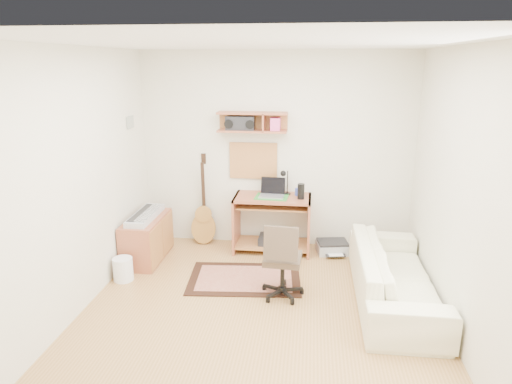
# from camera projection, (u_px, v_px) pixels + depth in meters

# --- Properties ---
(floor) EXTENTS (3.60, 4.00, 0.01)m
(floor) POSITION_uv_depth(u_px,v_px,m) (258.00, 319.00, 4.54)
(floor) COLOR #AC7E48
(floor) RESTS_ON ground
(ceiling) EXTENTS (3.60, 4.00, 0.01)m
(ceiling) POSITION_uv_depth(u_px,v_px,m) (258.00, 42.00, 3.83)
(ceiling) COLOR white
(ceiling) RESTS_ON ground
(back_wall) EXTENTS (3.60, 0.01, 2.60)m
(back_wall) POSITION_uv_depth(u_px,v_px,m) (276.00, 151.00, 6.10)
(back_wall) COLOR beige
(back_wall) RESTS_ON ground
(left_wall) EXTENTS (0.01, 4.00, 2.60)m
(left_wall) POSITION_uv_depth(u_px,v_px,m) (72.00, 186.00, 4.40)
(left_wall) COLOR beige
(left_wall) RESTS_ON ground
(right_wall) EXTENTS (0.01, 4.00, 2.60)m
(right_wall) POSITION_uv_depth(u_px,v_px,m) (465.00, 199.00, 3.97)
(right_wall) COLOR beige
(right_wall) RESTS_ON ground
(wall_shelf) EXTENTS (0.90, 0.25, 0.26)m
(wall_shelf) POSITION_uv_depth(u_px,v_px,m) (252.00, 122.00, 5.90)
(wall_shelf) COLOR #A35739
(wall_shelf) RESTS_ON back_wall
(cork_board) EXTENTS (0.64, 0.03, 0.49)m
(cork_board) POSITION_uv_depth(u_px,v_px,m) (253.00, 161.00, 6.14)
(cork_board) COLOR tan
(cork_board) RESTS_ON back_wall
(wall_photo) EXTENTS (0.02, 0.20, 0.15)m
(wall_photo) POSITION_uv_depth(u_px,v_px,m) (130.00, 122.00, 5.71)
(wall_photo) COLOR #4C8CBF
(wall_photo) RESTS_ON left_wall
(desk) EXTENTS (1.00, 0.55, 0.75)m
(desk) POSITION_uv_depth(u_px,v_px,m) (272.00, 224.00, 6.09)
(desk) COLOR #A35739
(desk) RESTS_ON floor
(laptop) EXTENTS (0.34, 0.34, 0.24)m
(laptop) POSITION_uv_depth(u_px,v_px,m) (272.00, 188.00, 5.93)
(laptop) COLOR silver
(laptop) RESTS_ON desk
(speaker) EXTENTS (0.09, 0.09, 0.20)m
(speaker) POSITION_uv_depth(u_px,v_px,m) (301.00, 191.00, 5.86)
(speaker) COLOR black
(speaker) RESTS_ON desk
(desk_lamp) EXTENTS (0.11, 0.11, 0.33)m
(desk_lamp) POSITION_uv_depth(u_px,v_px,m) (287.00, 182.00, 6.05)
(desk_lamp) COLOR black
(desk_lamp) RESTS_ON desk
(pencil_cup) EXTENTS (0.07, 0.07, 0.10)m
(pencil_cup) POSITION_uv_depth(u_px,v_px,m) (297.00, 192.00, 6.03)
(pencil_cup) COLOR #34429E
(pencil_cup) RESTS_ON desk
(boombox) EXTENTS (0.37, 0.17, 0.19)m
(boombox) POSITION_uv_depth(u_px,v_px,m) (240.00, 123.00, 5.92)
(boombox) COLOR black
(boombox) RESTS_ON wall_shelf
(rug) EXTENTS (1.36, 0.97, 0.02)m
(rug) POSITION_uv_depth(u_px,v_px,m) (245.00, 279.00, 5.35)
(rug) COLOR tan
(rug) RESTS_ON floor
(task_chair) EXTENTS (0.46, 0.46, 0.86)m
(task_chair) POSITION_uv_depth(u_px,v_px,m) (283.00, 259.00, 4.87)
(task_chair) COLOR #3D3124
(task_chair) RESTS_ON floor
(cabinet) EXTENTS (0.40, 0.90, 0.55)m
(cabinet) POSITION_uv_depth(u_px,v_px,m) (147.00, 238.00, 5.85)
(cabinet) COLOR #A35739
(cabinet) RESTS_ON floor
(music_keyboard) EXTENTS (0.25, 0.80, 0.07)m
(music_keyboard) POSITION_uv_depth(u_px,v_px,m) (145.00, 215.00, 5.76)
(music_keyboard) COLOR #B2B5BA
(music_keyboard) RESTS_ON cabinet
(guitar) EXTENTS (0.37, 0.27, 1.26)m
(guitar) POSITION_uv_depth(u_px,v_px,m) (203.00, 200.00, 6.26)
(guitar) COLOR #AA7734
(guitar) RESTS_ON floor
(waste_basket) EXTENTS (0.26, 0.26, 0.27)m
(waste_basket) POSITION_uv_depth(u_px,v_px,m) (123.00, 269.00, 5.30)
(waste_basket) COLOR white
(waste_basket) RESTS_ON floor
(printer) EXTENTS (0.45, 0.38, 0.15)m
(printer) POSITION_uv_depth(u_px,v_px,m) (332.00, 247.00, 6.08)
(printer) COLOR #A5A8AA
(printer) RESTS_ON floor
(sofa) EXTENTS (0.58, 1.99, 0.78)m
(sofa) POSITION_uv_depth(u_px,v_px,m) (395.00, 266.00, 4.78)
(sofa) COLOR beige
(sofa) RESTS_ON floor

